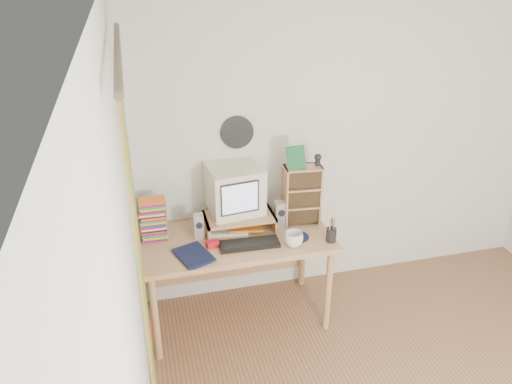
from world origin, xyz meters
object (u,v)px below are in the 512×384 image
desk (234,248)px  crt_monitor (236,191)px  cd_rack (302,195)px  diary (180,258)px  dvd_stack (153,223)px  keyboard (249,244)px  mug (294,239)px

desk → crt_monitor: crt_monitor is taller
crt_monitor → cd_rack: bearing=-14.5°
desk → diary: bearing=-146.6°
crt_monitor → dvd_stack: (-0.62, -0.03, -0.17)m
crt_monitor → desk: bearing=-121.3°
keyboard → mug: mug is taller
crt_monitor → keyboard: 0.41m
desk → cd_rack: cd_rack is taller
dvd_stack → diary: size_ratio=1.02×
crt_monitor → diary: crt_monitor is taller
dvd_stack → diary: 0.39m
desk → diary: size_ratio=5.54×
keyboard → diary: 0.51m
dvd_stack → cd_rack: 1.12m
diary → desk: bearing=14.2°
cd_rack → diary: cd_rack is taller
mug → diary: (-0.81, 0.00, -0.03)m
keyboard → dvd_stack: bearing=159.6°
keyboard → desk: bearing=110.1°
keyboard → dvd_stack: dvd_stack is taller
keyboard → dvd_stack: size_ratio=1.66×
crt_monitor → diary: bearing=-149.1°
mug → keyboard: bearing=166.2°
cd_rack → desk: bearing=-172.1°
crt_monitor → mug: size_ratio=2.77×
crt_monitor → dvd_stack: crt_monitor is taller
keyboard → cd_rack: cd_rack is taller
mug → cd_rack: bearing=62.4°
crt_monitor → dvd_stack: bearing=175.1°
dvd_stack → mug: size_ratio=1.93×
crt_monitor → keyboard: size_ratio=0.87×
desk → crt_monitor: (0.04, 0.09, 0.43)m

